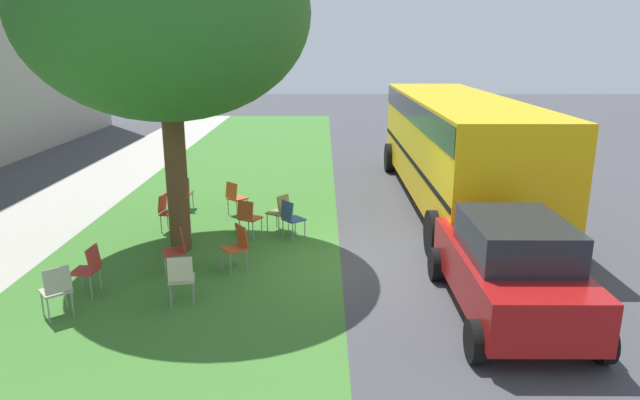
% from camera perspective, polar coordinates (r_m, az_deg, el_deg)
% --- Properties ---
extents(ground, '(80.00, 80.00, 0.00)m').
position_cam_1_polar(ground, '(11.20, 3.15, -6.55)').
color(ground, '#424247').
extents(grass_verge, '(48.00, 6.00, 0.01)m').
position_cam_1_polar(grass_verge, '(11.49, -13.10, -6.35)').
color(grass_verge, '#3D752D').
rests_on(grass_verge, ground).
extents(street_tree, '(5.57, 5.57, 6.84)m').
position_cam_1_polar(street_tree, '(11.63, -15.43, 17.78)').
color(street_tree, brown).
rests_on(street_tree, ground).
extents(chair_0, '(0.59, 0.59, 0.88)m').
position_cam_1_polar(chair_0, '(14.32, -8.61, 0.42)').
color(chair_0, '#C64C1E').
rests_on(chair_0, ground).
extents(chair_1, '(0.43, 0.43, 0.88)m').
position_cam_1_polar(chair_1, '(15.08, -13.73, 0.91)').
color(chair_1, brown).
rests_on(chair_1, ground).
extents(chair_2, '(0.57, 0.56, 0.88)m').
position_cam_1_polar(chair_2, '(12.62, -7.28, -1.59)').
color(chair_2, '#C64C1E').
rests_on(chair_2, ground).
extents(chair_3, '(0.59, 0.59, 0.88)m').
position_cam_1_polar(chair_3, '(9.82, -25.17, -8.07)').
color(chair_3, '#ADA393').
rests_on(chair_3, ground).
extents(chair_4, '(0.47, 0.48, 0.88)m').
position_cam_1_polar(chair_4, '(13.44, -15.22, -0.95)').
color(chair_4, '#B7332D').
rests_on(chair_4, ground).
extents(chair_5, '(0.57, 0.58, 0.88)m').
position_cam_1_polar(chair_5, '(12.99, -4.08, -1.00)').
color(chair_5, olive).
rests_on(chair_5, ground).
extents(chair_6, '(0.49, 0.49, 0.88)m').
position_cam_1_polar(chair_6, '(9.61, -13.92, -7.50)').
color(chair_6, beige).
rests_on(chair_6, ground).
extents(chair_7, '(0.58, 0.58, 0.88)m').
position_cam_1_polar(chair_7, '(10.89, -8.41, -4.43)').
color(chair_7, '#C64C1E').
rests_on(chair_7, ground).
extents(chair_8, '(0.58, 0.59, 0.88)m').
position_cam_1_polar(chair_8, '(12.47, -2.96, -1.69)').
color(chair_8, '#335184').
rests_on(chair_8, ground).
extents(chair_9, '(0.52, 0.53, 0.88)m').
position_cam_1_polar(chair_9, '(10.94, -14.28, -4.67)').
color(chair_9, '#B7332D').
rests_on(chair_9, ground).
extents(chair_10, '(0.45, 0.45, 0.88)m').
position_cam_1_polar(chair_10, '(10.49, -22.43, -6.28)').
color(chair_10, '#B7332D').
rests_on(chair_10, ground).
extents(parked_car, '(3.70, 1.92, 1.65)m').
position_cam_1_polar(parked_car, '(9.36, 18.74, -6.42)').
color(parked_car, maroon).
rests_on(parked_car, ground).
extents(school_bus, '(10.40, 2.80, 2.88)m').
position_cam_1_polar(school_bus, '(15.47, 13.58, 5.99)').
color(school_bus, yellow).
rests_on(school_bus, ground).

